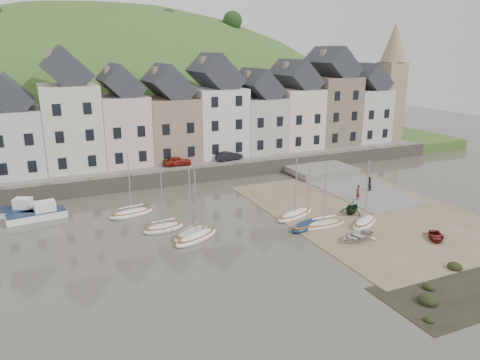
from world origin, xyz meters
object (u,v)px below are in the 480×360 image
rowboat_green (352,207)px  person_dark (369,184)px  car_left (177,161)px  rowboat_white (356,236)px  person_red (358,192)px  car_right (229,156)px  sailboat_0 (132,213)px  rowboat_red (436,236)px

rowboat_green → person_dark: 8.19m
person_dark → car_left: bearing=-55.2°
rowboat_white → person_red: size_ratio=2.05×
rowboat_white → car_right: car_right is taller
sailboat_0 → rowboat_green: size_ratio=2.57×
rowboat_green → rowboat_red: (2.50, -8.00, -0.37)m
car_left → rowboat_red: bearing=-149.2°
rowboat_white → rowboat_green: bearing=132.5°
sailboat_0 → rowboat_white: 21.03m
rowboat_red → person_dark: (3.81, 13.20, 0.59)m
rowboat_white → rowboat_green: rowboat_green is taller
rowboat_green → person_red: 4.46m
rowboat_green → person_red: person_red is taller
car_right → car_left: bearing=80.8°
rowboat_green → rowboat_red: rowboat_green is taller
rowboat_red → person_red: bearing=125.4°
person_red → person_dark: bearing=-169.6°
rowboat_green → rowboat_white: bearing=-61.8°
person_red → rowboat_red: bearing=63.7°
rowboat_green → car_right: size_ratio=0.69×
rowboat_green → person_dark: (6.32, 5.20, 0.22)m
rowboat_red → person_dark: bearing=112.7°
person_red → rowboat_white: bearing=28.3°
car_left → person_dark: bearing=-124.9°
sailboat_0 → person_dark: sailboat_0 is taller
rowboat_red → car_right: size_ratio=0.74×
rowboat_white → car_left: 26.04m
rowboat_red → person_dark: size_ratio=1.63×
rowboat_red → car_right: car_right is taller
rowboat_white → rowboat_green: size_ratio=1.36×
person_red → car_left: size_ratio=0.48×
car_left → car_right: car_right is taller
rowboat_green → car_right: (-4.59, 19.47, 1.48)m
sailboat_0 → car_left: sailboat_0 is taller
rowboat_white → car_right: 24.82m
sailboat_0 → car_left: bearing=54.0°
rowboat_green → car_left: size_ratio=0.72×
car_right → rowboat_white: bearing=173.2°
person_dark → sailboat_0: bearing=-23.7°
rowboat_white → car_left: size_ratio=0.99×
person_dark → car_right: size_ratio=0.46×
rowboat_white → car_right: bearing=169.1°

